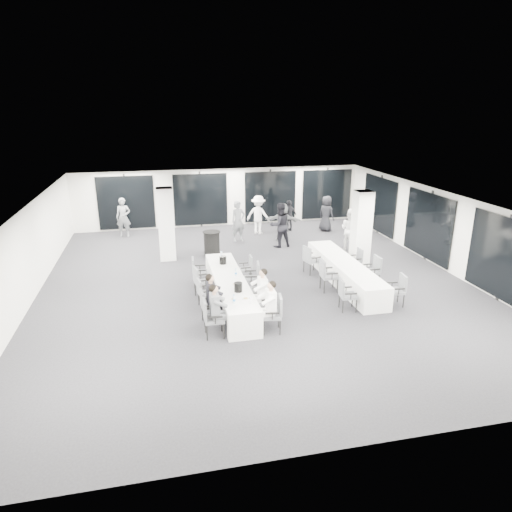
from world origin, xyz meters
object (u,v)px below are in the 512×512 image
(chair_side_right_mid, at_px, (373,269))
(standing_guest_a, at_px, (238,219))
(banquet_table_side, at_px, (344,272))
(chair_main_left_second, at_px, (207,305))
(chair_main_left_fourth, at_px, (201,280))
(chair_main_left_near, at_px, (211,316))
(chair_side_left_far, at_px, (310,258))
(chair_main_left_far, at_px, (198,270))
(chair_main_left_mid, at_px, (203,291))
(banquet_table_main, at_px, (230,290))
(standing_guest_f, at_px, (283,219))
(chair_side_right_far, at_px, (356,259))
(chair_main_right_second, at_px, (266,298))
(standing_guest_b, at_px, (280,222))
(standing_guest_h, at_px, (350,227))
(standing_guest_e, at_px, (326,211))
(chair_main_right_near, at_px, (275,312))
(chair_main_right_far, at_px, (247,267))
(standing_guest_c, at_px, (258,212))
(standing_guest_d, at_px, (289,214))
(chair_side_left_near, at_px, (346,293))
(chair_side_left_mid, at_px, (327,273))
(standing_guest_g, at_px, (123,215))
(chair_side_right_near, at_px, (398,288))
(cocktail_table, at_px, (212,243))
(chair_main_right_mid, at_px, (260,287))
(ice_bucket_far, at_px, (223,260))
(ice_bucket_near, at_px, (238,287))

(chair_side_right_mid, xyz_separation_m, standing_guest_a, (-3.43, 6.09, 0.45))
(banquet_table_side, height_order, chair_main_left_second, chair_main_left_second)
(banquet_table_side, height_order, chair_main_left_fourth, chair_main_left_fourth)
(chair_main_left_near, bearing_deg, chair_side_left_far, 135.47)
(chair_main_left_far, xyz_separation_m, standing_guest_a, (2.26, 4.90, 0.46))
(chair_main_left_second, relative_size, chair_side_left_far, 0.96)
(chair_main_left_mid, bearing_deg, chair_main_left_fourth, 171.91)
(banquet_table_main, height_order, standing_guest_f, standing_guest_f)
(chair_side_right_far, xyz_separation_m, standing_guest_a, (-3.41, 4.80, 0.52))
(banquet_table_main, bearing_deg, chair_main_right_second, -54.99)
(chair_side_right_far, bearing_deg, banquet_table_main, 107.13)
(chair_main_left_mid, height_order, standing_guest_f, standing_guest_f)
(chair_main_right_second, height_order, standing_guest_b, standing_guest_b)
(chair_main_left_fourth, distance_m, standing_guest_h, 7.53)
(standing_guest_e, xyz_separation_m, standing_guest_f, (-2.46, -1.11, 0.01))
(chair_main_right_near, distance_m, chair_main_right_far, 3.66)
(chair_side_right_mid, height_order, chair_side_right_far, chair_side_right_mid)
(chair_side_right_far, relative_size, standing_guest_c, 0.43)
(chair_main_right_far, bearing_deg, standing_guest_c, -14.47)
(standing_guest_a, relative_size, standing_guest_f, 1.06)
(standing_guest_d, height_order, standing_guest_h, standing_guest_h)
(chair_main_left_second, xyz_separation_m, chair_main_left_fourth, (-0.00, 1.81, 0.02))
(banquet_table_side, bearing_deg, chair_main_left_mid, -169.20)
(chair_side_left_near, distance_m, chair_side_left_mid, 1.52)
(chair_main_left_mid, relative_size, standing_guest_g, 0.44)
(chair_main_left_far, height_order, standing_guest_a, standing_guest_a)
(chair_side_left_mid, bearing_deg, chair_side_right_near, 51.17)
(cocktail_table, xyz_separation_m, standing_guest_d, (4.04, 2.91, 0.35))
(chair_main_right_near, bearing_deg, chair_main_left_second, 72.20)
(banquet_table_main, distance_m, standing_guest_d, 8.57)
(banquet_table_side, xyz_separation_m, chair_main_right_mid, (-3.18, -1.09, 0.17))
(standing_guest_b, relative_size, standing_guest_c, 1.06)
(standing_guest_b, xyz_separation_m, ice_bucket_far, (-2.97, -3.79, -0.19))
(chair_main_left_far, height_order, chair_side_left_far, chair_side_left_far)
(chair_main_right_far, distance_m, standing_guest_a, 4.97)
(banquet_table_side, relative_size, ice_bucket_near, 18.85)
(chair_side_right_far, height_order, standing_guest_c, standing_guest_c)
(chair_main_right_near, height_order, standing_guest_h, standing_guest_h)
(banquet_table_main, xyz_separation_m, chair_main_left_near, (-0.84, -2.07, 0.21))
(standing_guest_b, bearing_deg, chair_main_right_mid, 58.29)
(chair_main_left_fourth, distance_m, chair_side_right_near, 5.97)
(banquet_table_side, bearing_deg, banquet_table_main, -169.91)
(chair_main_left_near, relative_size, chair_main_right_far, 1.11)
(ice_bucket_near, bearing_deg, standing_guest_a, 79.66)
(chair_main_left_fourth, height_order, ice_bucket_near, ice_bucket_near)
(cocktail_table, xyz_separation_m, chair_main_left_mid, (-0.86, -4.83, 0.00))
(standing_guest_a, bearing_deg, chair_side_left_far, -84.87)
(standing_guest_c, bearing_deg, chair_side_left_far, 129.29)
(chair_main_right_near, distance_m, standing_guest_g, 11.32)
(chair_main_left_mid, distance_m, standing_guest_f, 7.56)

